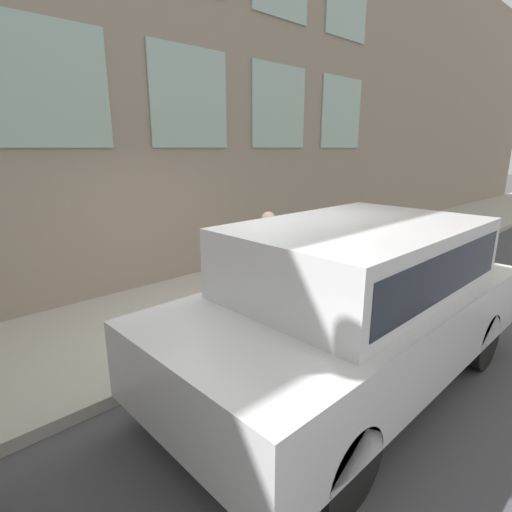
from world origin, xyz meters
name	(u,v)px	position (x,y,z in m)	size (l,w,h in m)	color
ground_plane	(249,347)	(0.00, 0.00, 0.00)	(80.00, 80.00, 0.00)	#47474C
sidewalk	(188,312)	(1.32, 0.00, 0.06)	(2.64, 60.00, 0.13)	#B2ADA3
building_facade	(120,43)	(2.79, 0.00, 3.91)	(0.33, 40.00, 7.81)	gray
fire_hydrant	(242,289)	(0.42, -0.28, 0.59)	(0.37, 0.47, 0.89)	red
person	(268,247)	(0.81, -1.16, 0.94)	(0.33, 0.22, 1.36)	#726651
parked_truck_silver_near	(353,294)	(-1.26, -0.30, 0.96)	(1.96, 4.25, 1.69)	black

